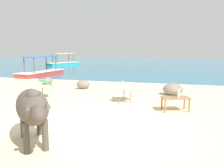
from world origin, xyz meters
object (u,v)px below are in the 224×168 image
bottle (178,93)px  cow (32,107)px  low_bench_table (175,99)px  boat_teal (63,63)px  boat_red (41,72)px  deck_chair_near (41,87)px  deck_chair_far (126,90)px

bottle → cow: bearing=-130.5°
cow → low_bench_table: size_ratio=2.00×
low_bench_table → boat_teal: bearing=107.3°
cow → boat_red: size_ratio=0.46×
deck_chair_near → boat_teal: boat_teal is taller
deck_chair_near → low_bench_table: bearing=141.5°
cow → low_bench_table: (2.54, 3.11, -0.37)m
cow → boat_red: (-6.03, 9.89, -0.46)m
low_bench_table → deck_chair_far: 1.81m
low_bench_table → deck_chair_far: size_ratio=0.93×
cow → deck_chair_near: size_ratio=1.85×
cow → low_bench_table: 4.03m
boat_red → boat_teal: size_ratio=0.99×
low_bench_table → bottle: (0.07, -0.06, 0.18)m
low_bench_table → deck_chair_near: 4.69m
deck_chair_far → boat_teal: (-9.91, 14.96, -0.13)m
low_bench_table → deck_chair_far: bearing=133.9°
deck_chair_near → boat_teal: size_ratio=0.24×
bottle → deck_chair_near: bearing=172.8°
bottle → boat_teal: boat_teal is taller
deck_chair_far → boat_teal: 17.95m
cow → boat_red: boat_red is taller
low_bench_table → deck_chair_far: (-1.61, 0.83, 0.05)m
deck_chair_near → bottle: bearing=140.9°
deck_chair_far → boat_teal: size_ratio=0.24×
boat_red → boat_teal: (-2.96, 9.02, 0.00)m
cow → bottle: (2.61, 3.05, -0.19)m
bottle → boat_teal: size_ratio=0.08×
low_bench_table → bottle: bearing=-56.7°
bottle → low_bench_table: bearing=142.1°
cow → boat_teal: size_ratio=0.45×
low_bench_table → boat_teal: boat_teal is taller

